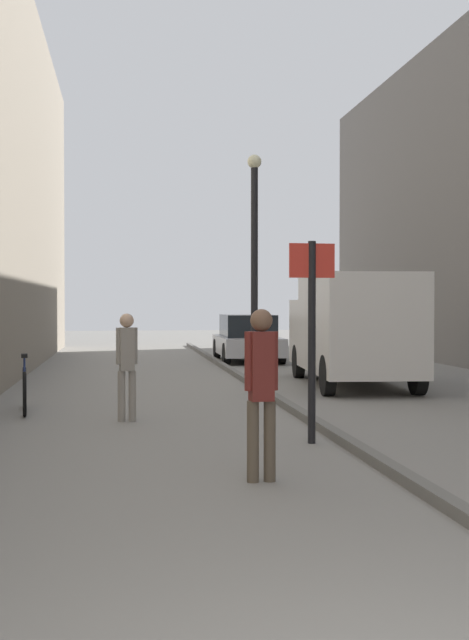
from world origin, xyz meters
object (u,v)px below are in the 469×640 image
object	(u,v)px
parked_car	(248,338)
bicycle_leaning	(25,389)
pedestrian_mid_block	(127,359)
street_sign_post	(312,323)
delivery_van	(352,327)
lamp_post	(254,257)
pedestrian_main_foreground	(261,382)

from	to	relation	value
parked_car	bicycle_leaning	bearing A→B (deg)	-114.65
parked_car	pedestrian_mid_block	bearing A→B (deg)	-105.73
pedestrian_mid_block	street_sign_post	world-z (taller)	street_sign_post
parked_car	street_sign_post	bearing A→B (deg)	-94.58
delivery_van	lamp_post	xyz separation A→B (m)	(-2.37, -1.26, 1.43)
pedestrian_mid_block	lamp_post	size ratio (longest dim) A/B	0.35
delivery_van	pedestrian_mid_block	bearing A→B (deg)	-131.77
pedestrian_main_foreground	street_sign_post	size ratio (longest dim) A/B	0.67
pedestrian_mid_block	pedestrian_main_foreground	bearing A→B (deg)	99.13
street_sign_post	bicycle_leaning	xyz separation A→B (m)	(-4.01, 3.54, -1.16)
pedestrian_mid_block	parked_car	distance (m)	13.21
delivery_van	lamp_post	size ratio (longest dim) A/B	1.19
bicycle_leaning	pedestrian_main_foreground	bearing A→B (deg)	-68.99
pedestrian_mid_block	delivery_van	xyz separation A→B (m)	(4.92, 4.79, 0.34)
pedestrian_mid_block	delivery_van	distance (m)	6.88
pedestrian_main_foreground	pedestrian_mid_block	xyz separation A→B (m)	(-1.32, 4.44, -0.06)
parked_car	lamp_post	size ratio (longest dim) A/B	0.89
pedestrian_main_foreground	lamp_post	bearing A→B (deg)	76.03
street_sign_post	bicycle_leaning	size ratio (longest dim) A/B	1.47
pedestrian_main_foreground	parked_car	size ratio (longest dim) A/B	0.41
pedestrian_main_foreground	bicycle_leaning	xyz separation A→B (m)	(-2.99, 5.69, -0.63)
pedestrian_main_foreground	lamp_post	xyz separation A→B (m)	(1.23, 7.97, 1.72)
parked_car	bicycle_leaning	xyz separation A→B (m)	(-5.48, -11.39, -0.33)
parked_car	street_sign_post	distance (m)	15.02
pedestrian_main_foreground	lamp_post	world-z (taller)	lamp_post
delivery_van	pedestrian_main_foreground	bearing A→B (deg)	-107.35
street_sign_post	pedestrian_mid_block	bearing A→B (deg)	-47.59
street_sign_post	bicycle_leaning	bearing A→B (deg)	-44.74
lamp_post	pedestrian_mid_block	bearing A→B (deg)	-125.72
street_sign_post	bicycle_leaning	world-z (taller)	street_sign_post
parked_car	street_sign_post	xyz separation A→B (m)	(-1.47, -14.93, 0.83)
delivery_van	parked_car	size ratio (longest dim) A/B	1.34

